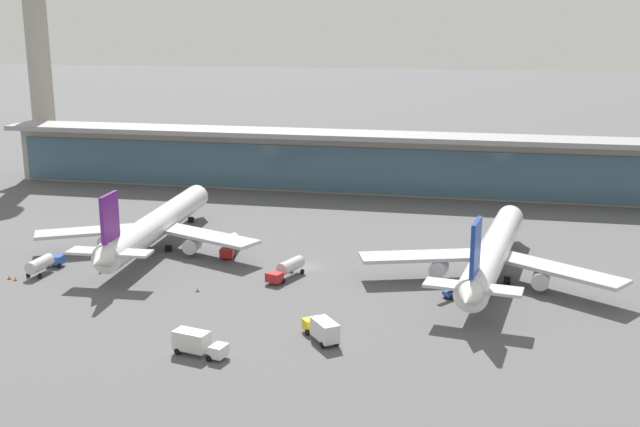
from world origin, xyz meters
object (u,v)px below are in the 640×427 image
(safety_cone_charlie, at_px, (9,277))
(service_truck_near_nose_yellow, at_px, (322,329))
(airliner_centre_stand, at_px, (493,252))
(control_tower, at_px, (36,26))
(service_truck_by_tail_white, at_px, (197,343))
(service_truck_under_wing_blue, at_px, (44,263))
(service_truck_on_taxiway_blue, at_px, (457,292))
(safety_cone_bravo, at_px, (15,279))
(safety_cone_delta, at_px, (100,272))
(service_truck_mid_apron_red, at_px, (231,244))
(service_truck_at_far_stand_red, at_px, (287,268))
(safety_cone_alpha, at_px, (198,290))
(airliner_left_stand, at_px, (156,225))

(safety_cone_charlie, bearing_deg, service_truck_near_nose_yellow, -14.05)
(safety_cone_charlie, bearing_deg, airliner_centre_stand, 12.00)
(control_tower, bearing_deg, service_truck_by_tail_white, -51.80)
(service_truck_under_wing_blue, height_order, service_truck_by_tail_white, service_truck_by_tail_white)
(control_tower, bearing_deg, airliner_centre_stand, -30.72)
(service_truck_on_taxiway_blue, distance_m, control_tower, 153.69)
(safety_cone_bravo, bearing_deg, safety_cone_delta, 27.55)
(service_truck_mid_apron_red, xyz_separation_m, service_truck_by_tail_white, (10.14, -43.92, -0.02))
(airliner_centre_stand, distance_m, service_truck_at_far_stand_red, 34.21)
(service_truck_at_far_stand_red, bearing_deg, service_truck_mid_apron_red, 139.90)
(service_truck_near_nose_yellow, height_order, control_tower, control_tower)
(control_tower, xyz_separation_m, safety_cone_alpha, (81.16, -91.36, -40.31))
(airliner_centre_stand, height_order, safety_cone_charlie, airliner_centre_stand)
(service_truck_by_tail_white, relative_size, control_tower, 0.10)
(safety_cone_alpha, bearing_deg, control_tower, 131.62)
(airliner_centre_stand, relative_size, service_truck_near_nose_yellow, 7.80)
(service_truck_by_tail_white, bearing_deg, control_tower, 128.20)
(service_truck_by_tail_white, distance_m, safety_cone_alpha, 24.37)
(airliner_left_stand, xyz_separation_m, airliner_centre_stand, (61.86, -5.24, 0.00))
(service_truck_by_tail_white, relative_size, service_truck_on_taxiway_blue, 1.23)
(service_truck_by_tail_white, relative_size, safety_cone_alpha, 10.90)
(safety_cone_alpha, height_order, safety_cone_delta, same)
(service_truck_on_taxiway_blue, xyz_separation_m, control_tower, (-121.61, 85.12, 39.82))
(safety_cone_bravo, bearing_deg, service_truck_on_taxiway_blue, 5.89)
(safety_cone_delta, bearing_deg, safety_cone_bravo, -152.45)
(safety_cone_alpha, height_order, safety_cone_charlie, same)
(service_truck_mid_apron_red, bearing_deg, airliner_left_stand, 179.90)
(service_truck_on_taxiway_blue, distance_m, safety_cone_alpha, 40.93)
(service_truck_on_taxiway_blue, bearing_deg, control_tower, 145.01)
(control_tower, bearing_deg, service_truck_mid_apron_red, -41.39)
(airliner_centre_stand, height_order, safety_cone_delta, airliner_centre_stand)
(airliner_left_stand, height_order, safety_cone_bravo, airliner_left_stand)
(service_truck_mid_apron_red, height_order, service_truck_on_taxiway_blue, service_truck_mid_apron_red)
(airliner_left_stand, height_order, safety_cone_delta, airliner_left_stand)
(service_truck_mid_apron_red, distance_m, safety_cone_alpha, 21.26)
(service_truck_near_nose_yellow, xyz_separation_m, safety_cone_bravo, (-55.01, 13.70, -1.37))
(airliner_centre_stand, distance_m, service_truck_by_tail_white, 53.70)
(airliner_left_stand, distance_m, service_truck_on_taxiway_blue, 58.64)
(airliner_centre_stand, relative_size, service_truck_by_tail_white, 7.34)
(service_truck_at_far_stand_red, distance_m, safety_cone_bravo, 45.15)
(service_truck_near_nose_yellow, bearing_deg, safety_cone_alpha, 147.56)
(airliner_centre_stand, bearing_deg, service_truck_under_wing_blue, -170.60)
(safety_cone_alpha, bearing_deg, service_truck_mid_apron_red, 94.09)
(safety_cone_delta, bearing_deg, service_truck_mid_apron_red, 41.74)
(airliner_centre_stand, relative_size, service_truck_mid_apron_red, 6.35)
(safety_cone_delta, bearing_deg, control_tower, 125.53)
(airliner_centre_stand, relative_size, control_tower, 0.75)
(service_truck_by_tail_white, distance_m, service_truck_at_far_stand_red, 32.52)
(service_truck_at_far_stand_red, bearing_deg, service_truck_near_nose_yellow, -65.45)
(service_truck_by_tail_white, bearing_deg, service_truck_near_nose_yellow, 27.93)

